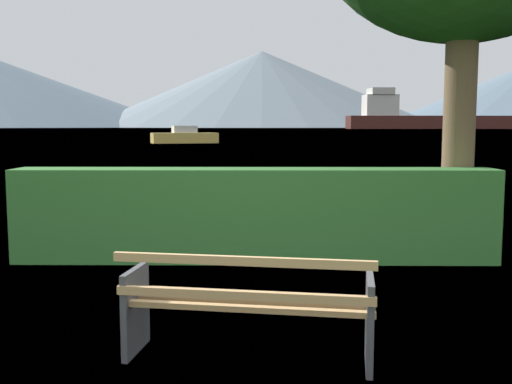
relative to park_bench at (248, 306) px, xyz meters
The scene contains 7 objects.
ground_plane 0.44m from the park_bench, 81.38° to the left, with size 1400.00×1400.00×0.00m, color #4C6B33.
water_surface 307.83m from the park_bench, 90.00° to the left, with size 620.00×620.00×0.00m, color #6B8EA3.
park_bench is the anchor object (origin of this frame).
hedge_row 3.42m from the park_bench, 89.84° to the left, with size 6.32×0.61×1.23m, color #387A33.
cargo_ship_large 318.73m from the park_bench, 74.87° to the left, with size 92.18×19.50×20.80m.
sailboat_mid 56.55m from the park_bench, 97.85° to the left, with size 6.94×4.23×1.75m.
distant_hills 594.58m from the park_bench, 95.34° to the left, with size 934.26×415.32×75.28m.
Camera 1 is at (0.10, -4.44, 1.79)m, focal length 41.83 mm.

